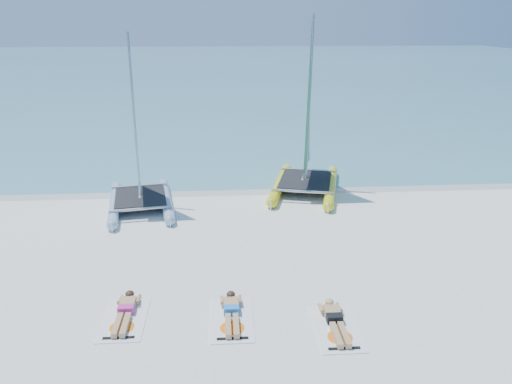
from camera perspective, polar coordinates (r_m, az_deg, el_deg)
ground at (r=15.47m, az=-2.55°, el=-6.37°), size 140.00×140.00×0.00m
sea at (r=77.25m, az=-3.98°, el=14.16°), size 140.00×115.00×0.01m
wet_sand_strip at (r=20.57m, az=-3.00°, el=0.24°), size 140.00×1.40×0.01m
catamaran_blue at (r=18.76m, az=-13.44°, el=4.00°), size 2.96×5.02×6.46m
catamaran_yellow at (r=20.55m, az=5.95°, el=6.62°), size 3.70×5.73×7.11m
towel_a at (r=12.45m, az=-14.79°, el=-13.85°), size 1.00×1.85×0.02m
sunbather_a at (r=12.55m, az=-14.68°, el=-12.96°), size 0.37×1.73×0.26m
towel_b at (r=12.05m, az=-2.79°, el=-14.36°), size 1.00×1.85×0.02m
sunbather_b at (r=12.16m, az=-2.82°, el=-13.43°), size 0.37×1.73×0.26m
towel_c at (r=11.89m, az=9.18°, el=-15.13°), size 1.00×1.85×0.02m
sunbather_c at (r=11.99m, az=9.00°, el=-14.19°), size 0.37×1.73×0.26m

